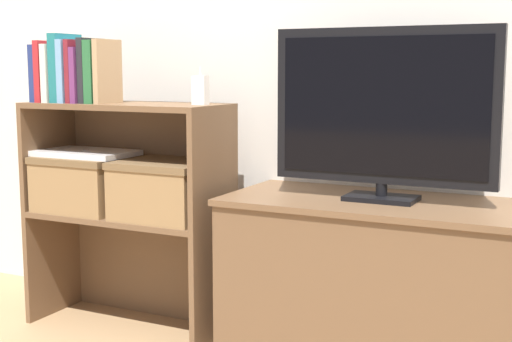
{
  "coord_description": "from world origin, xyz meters",
  "views": [
    {
      "loc": [
        1.03,
        -1.92,
        0.95
      ],
      "look_at": [
        0.0,
        0.16,
        0.62
      ],
      "focal_mm": 50.0,
      "sensor_mm": 36.0,
      "label": 1
    }
  ],
  "objects_px": {
    "tv_stand": "(379,283)",
    "storage_basket_left": "(87,180)",
    "book_navy": "(44,74)",
    "book_ivory": "(58,73)",
    "tv": "(383,110)",
    "book_tan": "(108,72)",
    "book_maroon": "(80,71)",
    "book_forest": "(100,72)",
    "laptop": "(86,153)",
    "book_charcoal": "(92,71)",
    "storage_basket_right": "(166,187)",
    "book_crimson": "(51,72)",
    "book_skyblue": "(73,71)",
    "book_plum": "(86,75)",
    "baby_monitor": "(200,90)",
    "book_teal": "(66,68)"
  },
  "relations": [
    {
      "from": "tv_stand",
      "to": "storage_basket_left",
      "type": "bearing_deg",
      "value": -175.81
    },
    {
      "from": "book_navy",
      "to": "book_ivory",
      "type": "distance_m",
      "value": 0.07
    },
    {
      "from": "tv",
      "to": "book_tan",
      "type": "relative_size",
      "value": 3.15
    },
    {
      "from": "book_maroon",
      "to": "tv",
      "type": "bearing_deg",
      "value": 6.13
    },
    {
      "from": "book_forest",
      "to": "laptop",
      "type": "relative_size",
      "value": 0.61
    },
    {
      "from": "book_charcoal",
      "to": "storage_basket_right",
      "type": "xyz_separation_m",
      "value": [
        0.28,
        0.04,
        -0.4
      ]
    },
    {
      "from": "book_crimson",
      "to": "book_tan",
      "type": "height_order",
      "value": "book_tan"
    },
    {
      "from": "tv_stand",
      "to": "book_skyblue",
      "type": "bearing_deg",
      "value": -173.95
    },
    {
      "from": "tv_stand",
      "to": "book_crimson",
      "type": "bearing_deg",
      "value": -174.46
    },
    {
      "from": "tv_stand",
      "to": "storage_basket_right",
      "type": "bearing_deg",
      "value": -173.87
    },
    {
      "from": "book_crimson",
      "to": "book_plum",
      "type": "xyz_separation_m",
      "value": [
        0.16,
        0.0,
        -0.01
      ]
    },
    {
      "from": "book_plum",
      "to": "baby_monitor",
      "type": "distance_m",
      "value": 0.45
    },
    {
      "from": "tv_stand",
      "to": "storage_basket_left",
      "type": "relative_size",
      "value": 3.01
    },
    {
      "from": "book_plum",
      "to": "laptop",
      "type": "height_order",
      "value": "book_plum"
    },
    {
      "from": "book_maroon",
      "to": "book_charcoal",
      "type": "height_order",
      "value": "book_charcoal"
    },
    {
      "from": "book_teal",
      "to": "book_charcoal",
      "type": "relative_size",
      "value": 1.08
    },
    {
      "from": "book_tan",
      "to": "storage_basket_right",
      "type": "xyz_separation_m",
      "value": [
        0.21,
        0.04,
        -0.4
      ]
    },
    {
      "from": "book_ivory",
      "to": "storage_basket_left",
      "type": "relative_size",
      "value": 0.63
    },
    {
      "from": "book_ivory",
      "to": "book_forest",
      "type": "distance_m",
      "value": 0.19
    },
    {
      "from": "book_ivory",
      "to": "tv_stand",
      "type": "bearing_deg",
      "value": 5.69
    },
    {
      "from": "book_ivory",
      "to": "laptop",
      "type": "relative_size",
      "value": 0.58
    },
    {
      "from": "book_ivory",
      "to": "laptop",
      "type": "xyz_separation_m",
      "value": [
        0.08,
        0.04,
        -0.29
      ]
    },
    {
      "from": "book_forest",
      "to": "storage_basket_right",
      "type": "height_order",
      "value": "book_forest"
    },
    {
      "from": "book_crimson",
      "to": "storage_basket_right",
      "type": "relative_size",
      "value": 0.67
    },
    {
      "from": "laptop",
      "to": "book_forest",
      "type": "bearing_deg",
      "value": -19.59
    },
    {
      "from": "book_navy",
      "to": "book_charcoal",
      "type": "bearing_deg",
      "value": 0.0
    },
    {
      "from": "book_tan",
      "to": "laptop",
      "type": "height_order",
      "value": "book_tan"
    },
    {
      "from": "book_navy",
      "to": "book_ivory",
      "type": "relative_size",
      "value": 1.0
    },
    {
      "from": "book_ivory",
      "to": "storage_basket_right",
      "type": "height_order",
      "value": "book_ivory"
    },
    {
      "from": "book_tan",
      "to": "book_charcoal",
      "type": "bearing_deg",
      "value": 180.0
    },
    {
      "from": "book_ivory",
      "to": "book_tan",
      "type": "xyz_separation_m",
      "value": [
        0.23,
        -0.0,
        0.01
      ]
    },
    {
      "from": "book_maroon",
      "to": "book_charcoal",
      "type": "xyz_separation_m",
      "value": [
        0.05,
        -0.0,
        0.0
      ]
    },
    {
      "from": "book_teal",
      "to": "book_plum",
      "type": "height_order",
      "value": "book_teal"
    },
    {
      "from": "book_forest",
      "to": "book_navy",
      "type": "bearing_deg",
      "value": 180.0
    },
    {
      "from": "book_crimson",
      "to": "baby_monitor",
      "type": "height_order",
      "value": "book_crimson"
    },
    {
      "from": "book_forest",
      "to": "storage_basket_right",
      "type": "bearing_deg",
      "value": 8.73
    },
    {
      "from": "book_skyblue",
      "to": "storage_basket_left",
      "type": "distance_m",
      "value": 0.4
    },
    {
      "from": "book_crimson",
      "to": "book_maroon",
      "type": "relative_size",
      "value": 0.99
    },
    {
      "from": "tv",
      "to": "book_navy",
      "type": "distance_m",
      "value": 1.26
    },
    {
      "from": "book_plum",
      "to": "storage_basket_left",
      "type": "bearing_deg",
      "value": 138.15
    },
    {
      "from": "book_forest",
      "to": "book_tan",
      "type": "xyz_separation_m",
      "value": [
        0.04,
        0.0,
        0.0
      ]
    },
    {
      "from": "book_charcoal",
      "to": "book_tan",
      "type": "relative_size",
      "value": 1.02
    },
    {
      "from": "book_forest",
      "to": "book_tan",
      "type": "bearing_deg",
      "value": 0.0
    },
    {
      "from": "book_ivory",
      "to": "book_teal",
      "type": "relative_size",
      "value": 0.85
    },
    {
      "from": "tv",
      "to": "book_maroon",
      "type": "relative_size",
      "value": 3.15
    },
    {
      "from": "book_tan",
      "to": "book_ivory",
      "type": "bearing_deg",
      "value": 180.0
    },
    {
      "from": "book_teal",
      "to": "laptop",
      "type": "distance_m",
      "value": 0.32
    },
    {
      "from": "book_navy",
      "to": "book_maroon",
      "type": "distance_m",
      "value": 0.17
    },
    {
      "from": "book_tan",
      "to": "baby_monitor",
      "type": "distance_m",
      "value": 0.35
    },
    {
      "from": "book_maroon",
      "to": "laptop",
      "type": "relative_size",
      "value": 0.62
    }
  ]
}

